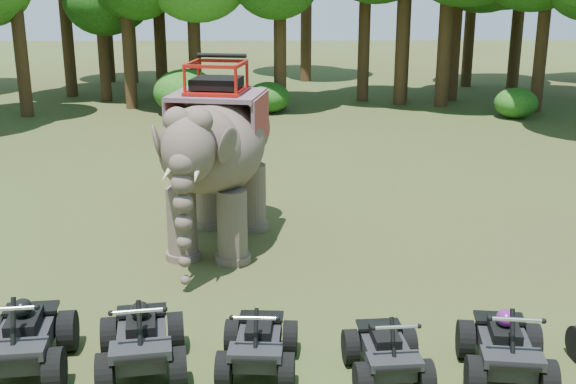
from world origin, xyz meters
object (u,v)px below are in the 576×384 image
(elephant, at_px, (218,154))
(atv_4, at_px, (506,339))
(atv_1, at_px, (141,331))
(atv_0, at_px, (22,330))
(atv_2, at_px, (258,335))
(atv_3, at_px, (387,344))

(elephant, height_order, atv_4, elephant)
(elephant, height_order, atv_1, elephant)
(atv_0, height_order, atv_2, atv_0)
(elephant, relative_size, atv_0, 2.65)
(elephant, relative_size, atv_2, 3.15)
(elephant, distance_m, atv_2, 5.77)
(elephant, height_order, atv_3, elephant)
(atv_1, xyz_separation_m, atv_3, (3.69, -0.29, -0.09))
(atv_4, bearing_deg, elephant, 136.63)
(atv_4, bearing_deg, atv_2, -176.82)
(atv_1, xyz_separation_m, atv_2, (1.77, -0.01, -0.07))
(atv_2, bearing_deg, atv_1, -176.54)
(elephant, bearing_deg, atv_3, -53.12)
(atv_0, relative_size, atv_3, 1.21)
(atv_0, distance_m, atv_4, 7.27)
(atv_3, bearing_deg, atv_2, 167.44)
(atv_2, relative_size, atv_4, 0.92)
(atv_0, height_order, atv_4, atv_0)
(atv_0, bearing_deg, atv_3, -9.53)
(atv_1, distance_m, atv_4, 5.48)
(atv_0, distance_m, atv_1, 1.79)
(atv_3, distance_m, atv_4, 1.78)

